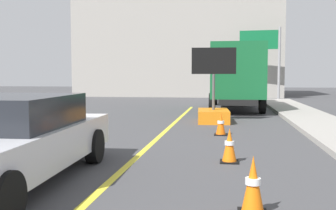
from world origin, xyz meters
The scene contains 8 objects.
arrow_board_trailer centered at (1.37, 17.27, 0.48)m, with size 1.60×1.87×2.70m.
box_truck centered at (2.31, 22.95, 1.72)m, with size 2.53×7.66×3.11m.
pickup_car centered at (-1.53, 8.49, 0.70)m, with size 2.13×5.15×1.38m.
highway_guide_sign centered at (4.61, 31.00, 3.42)m, with size 2.78×0.36×5.00m.
far_building_block centered at (-2.16, 37.13, 4.31)m, with size 16.45×8.28×8.63m, color gray.
traffic_cone_mid_lane centered at (2.17, 7.65, 0.36)m, with size 0.36×0.36×0.73m.
traffic_cone_far_lane centered at (1.91, 10.56, 0.33)m, with size 0.36×0.36×0.68m.
traffic_cone_curbside centered at (1.69, 14.12, 0.32)m, with size 0.36×0.36×0.66m.
Camera 1 is at (1.84, 2.80, 1.71)m, focal length 42.42 mm.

